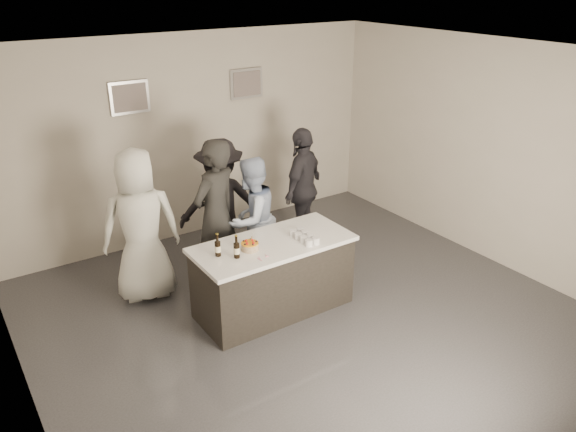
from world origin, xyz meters
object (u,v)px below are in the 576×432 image
(person_main_black, at_px, (216,215))
(person_guest_back, at_px, (221,202))
(person_main_blue, at_px, (251,219))
(person_guest_left, at_px, (141,226))
(beer_bottle_b, at_px, (237,247))
(person_guest_right, at_px, (303,188))
(cake, at_px, (250,247))
(beer_bottle_a, at_px, (218,245))
(bar_counter, at_px, (273,276))

(person_main_black, distance_m, person_guest_back, 0.68)
(person_main_blue, height_order, person_guest_back, person_guest_back)
(person_main_black, bearing_deg, person_guest_back, -144.78)
(person_main_black, height_order, person_main_blue, person_main_black)
(person_main_black, distance_m, person_guest_left, 0.91)
(beer_bottle_b, height_order, person_guest_right, person_guest_right)
(cake, bearing_deg, beer_bottle_a, 169.16)
(cake, height_order, beer_bottle_b, beer_bottle_b)
(person_guest_right, bearing_deg, cake, 7.15)
(bar_counter, bearing_deg, person_main_blue, 76.00)
(bar_counter, bearing_deg, cake, -176.98)
(bar_counter, height_order, person_guest_right, person_guest_right)
(person_main_blue, bearing_deg, person_main_black, -26.77)
(bar_counter, distance_m, person_guest_left, 1.70)
(bar_counter, bearing_deg, person_main_black, 106.62)
(person_main_black, bearing_deg, person_guest_left, -38.79)
(beer_bottle_b, bearing_deg, person_guest_back, 68.55)
(beer_bottle_b, height_order, person_guest_left, person_guest_left)
(beer_bottle_a, relative_size, beer_bottle_b, 1.00)
(person_main_black, bearing_deg, cake, 64.49)
(bar_counter, distance_m, person_main_blue, 0.95)
(person_guest_left, bearing_deg, beer_bottle_a, 127.10)
(person_main_black, relative_size, person_guest_back, 1.11)
(bar_counter, height_order, beer_bottle_b, beer_bottle_b)
(cake, distance_m, person_guest_left, 1.43)
(bar_counter, distance_m, person_guest_back, 1.53)
(person_guest_right, bearing_deg, beer_bottle_b, 5.50)
(bar_counter, height_order, person_guest_back, person_guest_back)
(beer_bottle_b, distance_m, person_guest_left, 1.40)
(bar_counter, bearing_deg, beer_bottle_a, 175.55)
(beer_bottle_a, bearing_deg, person_guest_back, 61.56)
(person_guest_left, height_order, person_guest_right, person_guest_left)
(cake, xyz_separation_m, person_main_blue, (0.53, 0.87, -0.11))
(person_guest_right, height_order, person_guest_back, person_guest_right)
(bar_counter, xyz_separation_m, cake, (-0.31, -0.02, 0.49))
(person_main_black, bearing_deg, person_guest_right, 170.78)
(person_guest_back, bearing_deg, bar_counter, 102.34)
(cake, xyz_separation_m, person_guest_back, (0.40, 1.48, -0.06))
(bar_counter, height_order, cake, cake)
(person_main_blue, relative_size, person_guest_back, 0.94)
(beer_bottle_a, bearing_deg, cake, -10.84)
(person_main_blue, relative_size, person_guest_left, 0.86)
(beer_bottle_a, bearing_deg, person_guest_right, 31.48)
(person_main_black, relative_size, person_guest_left, 1.02)
(cake, bearing_deg, person_main_blue, 58.78)
(beer_bottle_a, height_order, person_main_black, person_main_black)
(person_guest_left, height_order, person_guest_back, person_guest_left)
(person_main_blue, bearing_deg, bar_counter, 54.56)
(cake, xyz_separation_m, person_main_black, (0.05, 0.91, 0.04))
(bar_counter, distance_m, beer_bottle_a, 0.89)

